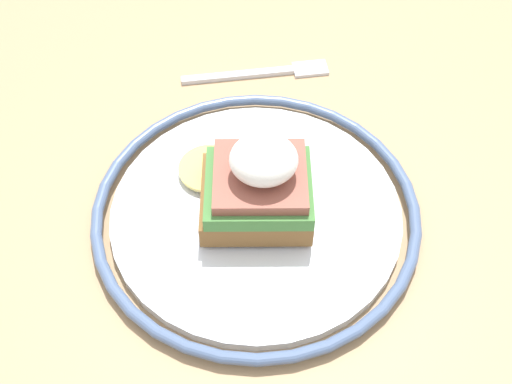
{
  "coord_description": "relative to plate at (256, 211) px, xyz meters",
  "views": [
    {
      "loc": [
        0.34,
        0.04,
        1.21
      ],
      "look_at": [
        0.01,
        0.04,
        0.79
      ],
      "focal_mm": 45.0,
      "sensor_mm": 36.0,
      "label": 1
    }
  ],
  "objects": [
    {
      "name": "sandwich",
      "position": [
        0.0,
        0.0,
        0.04
      ],
      "size": [
        0.11,
        0.11,
        0.08
      ],
      "color": "brown",
      "rests_on": "plate"
    },
    {
      "name": "plate",
      "position": [
        0.0,
        0.0,
        0.0
      ],
      "size": [
        0.28,
        0.28,
        0.02
      ],
      "color": "silver",
      "rests_on": "dining_table"
    },
    {
      "name": "fork",
      "position": [
        -0.19,
        0.01,
        -0.01
      ],
      "size": [
        0.04,
        0.16,
        0.0
      ],
      "color": "silver",
      "rests_on": "dining_table"
    },
    {
      "name": "dining_table",
      "position": [
        -0.01,
        -0.04,
        -0.11
      ],
      "size": [
        1.1,
        0.88,
        0.75
      ],
      "color": "tan",
      "rests_on": "ground_plane"
    }
  ]
}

